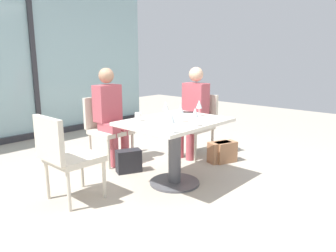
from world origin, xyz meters
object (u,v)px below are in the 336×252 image
handbag_1 (129,161)px  handbag_2 (225,152)px  chair_far_right (197,121)px  wine_glass_0 (171,119)px  chair_far_left (65,153)px  coffee_cup (138,117)px  wine_glass_4 (166,106)px  handbag_0 (220,152)px  dining_table_main (175,138)px  cell_phone_on_table (187,112)px  wine_glass_2 (181,109)px  wine_glass_1 (199,105)px  chair_near_window (106,125)px  wine_glass_3 (195,113)px  person_near_window (111,111)px  person_far_right (193,108)px

handbag_1 → handbag_2: same height
chair_far_right → wine_glass_0: wine_glass_0 is taller
chair_far_left → handbag_2: (2.08, -0.50, -0.36)m
coffee_cup → handbag_1: bearing=64.6°
wine_glass_4 → handbag_0: bearing=-7.6°
dining_table_main → cell_phone_on_table: cell_phone_on_table is taller
cell_phone_on_table → wine_glass_2: bearing=-176.0°
wine_glass_1 → chair_near_window: bearing=106.6°
wine_glass_4 → wine_glass_3: bearing=-104.0°
chair_far_right → chair_near_window: same height
cell_phone_on_table → handbag_1: cell_phone_on_table is taller
wine_glass_1 → coffee_cup: (-0.67, 0.30, -0.09)m
chair_far_left → cell_phone_on_table: bearing=-10.4°
wine_glass_3 → handbag_2: wine_glass_3 is taller
wine_glass_1 → handbag_0: (0.59, 0.08, -0.72)m
coffee_cup → handbag_2: bearing=-11.8°
wine_glass_1 → wine_glass_2: size_ratio=1.00×
dining_table_main → handbag_0: (0.97, 0.04, -0.39)m
chair_far_right → wine_glass_3: (-1.15, -0.83, 0.37)m
wine_glass_2 → handbag_0: bearing=8.1°
wine_glass_1 → coffee_cup: 0.74m
cell_phone_on_table → chair_far_right: bearing=-1.9°
handbag_1 → handbag_2: 1.32m
wine_glass_0 → wine_glass_4: 0.73m
person_near_window → wine_glass_0: size_ratio=6.81×
person_far_right → person_near_window: size_ratio=1.00×
chair_near_window → handbag_1: 0.68m
wine_glass_0 → cell_phone_on_table: 1.10m
coffee_cup → handbag_0: 1.43m
chair_far_right → cell_phone_on_table: size_ratio=6.04×
person_far_right → wine_glass_4: bearing=-160.7°
wine_glass_2 → chair_far_right: bearing=28.6°
chair_far_left → wine_glass_3: (0.96, -0.83, 0.37)m
chair_far_right → chair_far_left: size_ratio=1.00×
chair_far_left → wine_glass_0: bearing=-55.4°
wine_glass_2 → wine_glass_4: (0.06, 0.27, 0.00)m
wine_glass_0 → handbag_0: wine_glass_0 is taller
coffee_cup → wine_glass_0: bearing=-105.6°
dining_table_main → coffee_cup: bearing=137.9°
chair_far_left → wine_glass_4: size_ratio=4.70×
handbag_1 → chair_near_window: bearing=104.6°
wine_glass_0 → wine_glass_4: size_ratio=1.00×
wine_glass_2 → handbag_0: 1.24m
cell_phone_on_table → coffee_cup: bearing=148.0°
dining_table_main → chair_far_right: (1.05, 0.48, -0.03)m
wine_glass_2 → handbag_1: size_ratio=0.62×
wine_glass_2 → coffee_cup: bearing=125.9°
chair_far_left → person_near_window: (1.05, 0.64, 0.20)m
person_near_window → wine_glass_3: bearing=-93.7°
person_far_right → chair_near_window: bearing=141.6°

